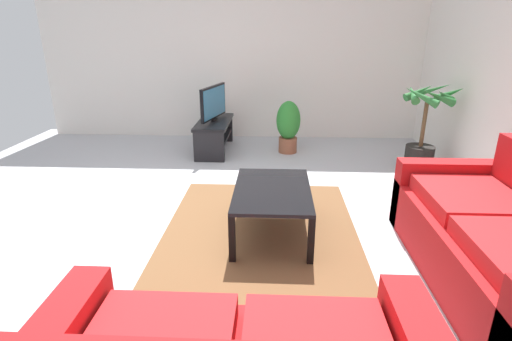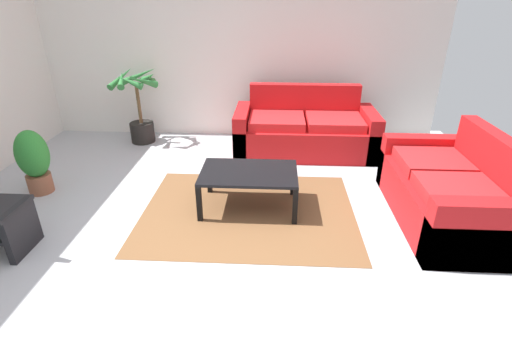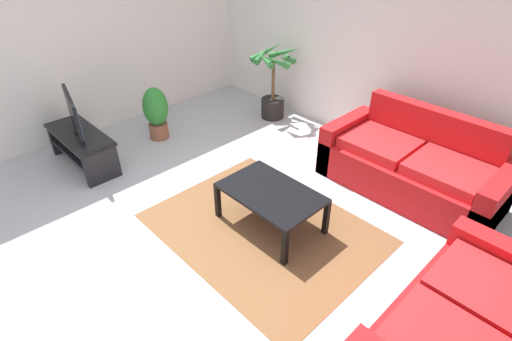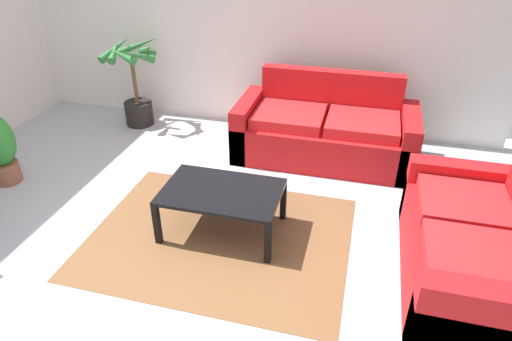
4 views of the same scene
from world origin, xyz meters
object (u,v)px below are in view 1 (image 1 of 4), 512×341
Objects in this scene: couch_main at (504,247)px; potted_plant_small at (288,125)px; coffee_table at (272,194)px; potted_palm at (424,130)px; tv at (214,103)px; tv_stand at (214,131)px.

potted_plant_small is at bearing -155.86° from couch_main.
potted_palm reaches higher than coffee_table.
tv reaches higher than couch_main.
couch_main is at bearing 38.19° from tv.
couch_main is 2.47m from potted_palm.
potted_plant_small reaches higher than tv_stand.
coffee_table is 2.58m from potted_palm.
tv reaches higher than tv_stand.
tv_stand reaches higher than coffee_table.
tv is (-3.11, -2.45, 0.41)m from couch_main.
potted_palm reaches higher than tv_stand.
potted_palm is (0.67, 2.74, 0.22)m from tv_stand.
coffee_table is (2.44, 0.86, -0.34)m from tv.
tv is 0.80× the size of coffee_table.
couch_main is 2.43× the size of tv.
couch_main is 3.96m from tv_stand.
potted_palm is at bearing 133.37° from coffee_table.
tv is 1.11m from potted_plant_small.
potted_plant_small is at bearing -111.14° from potted_palm.
tv is (0.00, 0.00, 0.42)m from tv_stand.
couch_main is 1.76× the size of potted_palm.
potted_palm is at bearing 76.22° from tv_stand.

